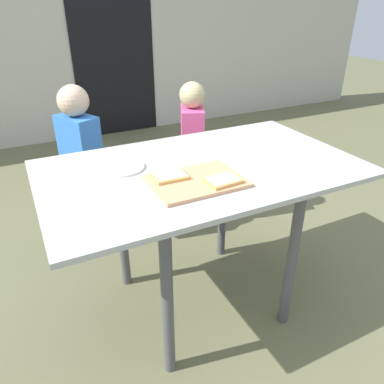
# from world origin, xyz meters

# --- Properties ---
(ground_plane) EXTENTS (16.00, 16.00, 0.00)m
(ground_plane) POSITION_xyz_m (0.00, 0.00, 0.00)
(ground_plane) COLOR #646444
(house_wall_back) EXTENTS (8.00, 0.20, 2.55)m
(house_wall_back) POSITION_xyz_m (0.00, 2.99, 1.27)
(house_wall_back) COLOR #BCB7A8
(house_wall_back) RESTS_ON ground
(house_door) EXTENTS (0.90, 0.02, 2.00)m
(house_door) POSITION_xyz_m (0.43, 2.88, 1.00)
(house_door) COLOR black
(house_door) RESTS_ON ground
(dining_table) EXTENTS (1.37, 0.81, 0.78)m
(dining_table) POSITION_xyz_m (0.00, 0.00, 0.68)
(dining_table) COLOR #B3B4B0
(dining_table) RESTS_ON ground
(cutting_board) EXTENTS (0.36, 0.27, 0.01)m
(cutting_board) POSITION_xyz_m (-0.10, -0.14, 0.78)
(cutting_board) COLOR tan
(cutting_board) RESTS_ON dining_table
(pizza_slice_far_left) EXTENTS (0.14, 0.10, 0.02)m
(pizza_slice_far_left) POSITION_xyz_m (-0.18, -0.07, 0.80)
(pizza_slice_far_left) COLOR tan
(pizza_slice_far_left) RESTS_ON cutting_board
(pizza_slice_near_right) EXTENTS (0.14, 0.11, 0.02)m
(pizza_slice_near_right) POSITION_xyz_m (-0.01, -0.20, 0.80)
(pizza_slice_near_right) COLOR tan
(pizza_slice_near_right) RESTS_ON cutting_board
(plate_white_left) EXTENTS (0.19, 0.19, 0.01)m
(plate_white_left) POSITION_xyz_m (-0.32, 0.13, 0.78)
(plate_white_left) COLOR white
(plate_white_left) RESTS_ON dining_table
(child_left) EXTENTS (0.23, 0.28, 1.01)m
(child_left) POSITION_xyz_m (-0.38, 0.79, 0.58)
(child_left) COLOR navy
(child_left) RESTS_ON ground
(child_right) EXTENTS (0.22, 0.28, 0.97)m
(child_right) POSITION_xyz_m (0.33, 0.75, 0.55)
(child_right) COLOR #3E2466
(child_right) RESTS_ON ground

